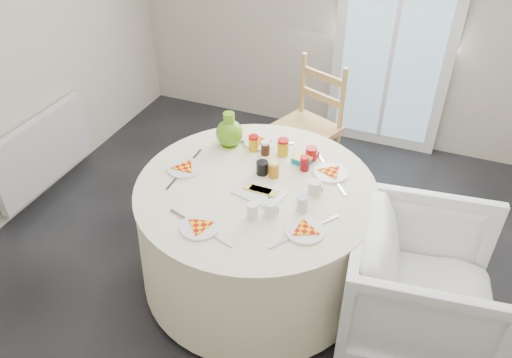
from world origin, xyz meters
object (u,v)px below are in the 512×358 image
at_px(wooden_chair, 305,132).
at_px(green_pitcher, 229,129).
at_px(radiator, 43,151).
at_px(table, 256,233).
at_px(armchair, 423,284).

bearing_deg(wooden_chair, green_pitcher, -87.29).
bearing_deg(radiator, table, -7.15).
relative_size(armchair, green_pitcher, 3.68).
xyz_separation_m(table, wooden_chair, (-0.04, 1.14, 0.09)).
height_order(wooden_chair, armchair, wooden_chair).
bearing_deg(armchair, radiator, 77.19).
bearing_deg(armchair, wooden_chair, 34.96).
xyz_separation_m(wooden_chair, green_pitcher, (-0.29, -0.79, 0.40)).
distance_m(armchair, green_pitcher, 1.50).
distance_m(table, wooden_chair, 1.14).
bearing_deg(radiator, armchair, -5.75).
distance_m(wooden_chair, green_pitcher, 0.93).
xyz_separation_m(radiator, armchair, (2.93, -0.30, 0.01)).
relative_size(radiator, wooden_chair, 0.97).
xyz_separation_m(radiator, green_pitcher, (1.57, 0.11, 0.49)).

